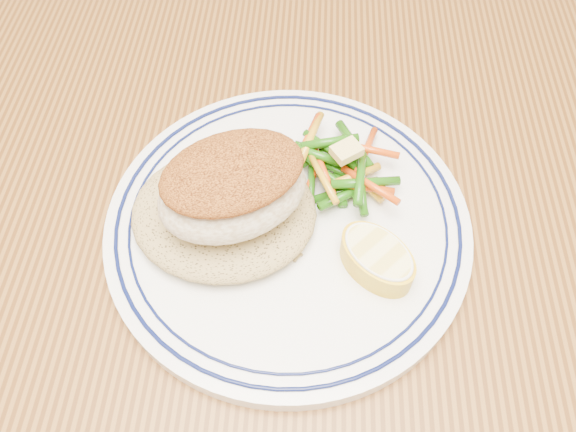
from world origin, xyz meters
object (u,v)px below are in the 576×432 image
Objects in this scene: fish_fillet at (233,187)px; lemon_wedge at (377,258)px; rice_pilaf at (224,209)px; plate at (288,223)px; vegetable_pile at (341,167)px; dining_table at (300,319)px.

fish_fillet reaches higher than lemon_wedge.
fish_fillet is (0.01, -0.00, 0.04)m from rice_pilaf.
plate is at bearing 9.81° from fish_fillet.
vegetable_pile is (0.04, 0.05, 0.02)m from plate.
vegetable_pile reaches higher than lemon_wedge.
plate is 0.06m from vegetable_pile.
fish_fillet is (-0.05, 0.03, 0.16)m from dining_table.
dining_table is 0.11m from plate.
dining_table is 0.17m from fish_fillet.
fish_fillet is 0.10m from vegetable_pile.
fish_fillet reaches higher than dining_table.
plate is 0.07m from fish_fillet.
lemon_wedge is at bearing -29.97° from plate.
dining_table is 0.15m from vegetable_pile.
dining_table is at bearing -28.22° from rice_pilaf.
rice_pilaf is 1.42× the size of vegetable_pile.
fish_fillet is 1.33× the size of vegetable_pile.
rice_pilaf is 0.04m from fish_fillet.
rice_pilaf reaches higher than lemon_wedge.
rice_pilaf is at bearing 157.86° from fish_fillet.
dining_table is 14.64× the size of vegetable_pile.
plate is 0.08m from lemon_wedge.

